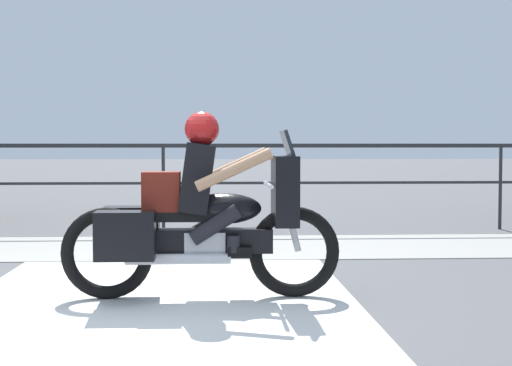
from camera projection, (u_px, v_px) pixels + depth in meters
The scene contains 5 objects.
ground_plane at pixel (125, 301), 6.46m from camera, with size 120.00×120.00×0.00m, color #565659.
sidewalk_band at pixel (155, 247), 9.85m from camera, with size 44.00×2.40×0.01m, color #99968E.
crosswalk_band at pixel (159, 306), 6.28m from camera, with size 3.24×6.00×0.01m, color silver.
fence_railing at pixel (163, 163), 11.59m from camera, with size 36.00×0.05×1.30m.
motorcycle at pixel (198, 217), 6.58m from camera, with size 2.35×0.76×1.57m.
Camera 1 is at (0.72, -6.46, 1.30)m, focal length 55.00 mm.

